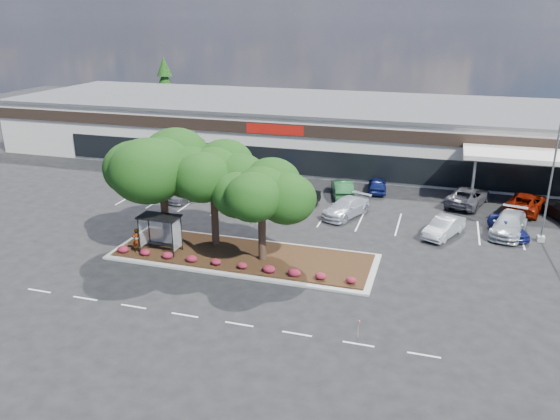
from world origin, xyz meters
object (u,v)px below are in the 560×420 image
(car_0, at_px, (151,183))
(car_1, at_px, (190,192))
(light_pole, at_px, (553,180))
(survey_stake, at_px, (359,327))

(car_0, relative_size, car_1, 1.04)
(light_pole, bearing_deg, survey_stake, -123.18)
(light_pole, height_order, survey_stake, light_pole)
(light_pole, xyz_separation_m, car_0, (-33.54, 2.79, -3.99))
(light_pole, distance_m, car_0, 33.89)
(car_1, bearing_deg, car_0, -175.41)
(survey_stake, xyz_separation_m, car_0, (-22.77, 19.26, 0.04))
(car_0, height_order, car_1, car_1)
(car_0, bearing_deg, light_pole, -13.30)
(car_0, bearing_deg, survey_stake, -48.77)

